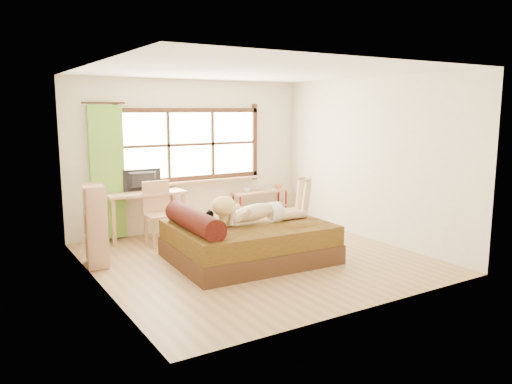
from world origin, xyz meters
TOP-DOWN VIEW (x-y plane):
  - floor at (0.00, 0.00)m, footprint 4.50×4.50m
  - ceiling at (0.00, 0.00)m, footprint 4.50×4.50m
  - wall_back at (0.00, 2.25)m, footprint 4.50×0.00m
  - wall_front at (0.00, -2.25)m, footprint 4.50×0.00m
  - wall_left at (-2.25, 0.00)m, footprint 0.00×4.50m
  - wall_right at (2.25, 0.00)m, footprint 0.00×4.50m
  - window at (0.00, 2.22)m, footprint 2.80×0.16m
  - curtain at (-1.55, 2.13)m, footprint 0.55×0.10m
  - bed at (-0.16, 0.02)m, footprint 2.27×1.85m
  - woman at (0.04, -0.04)m, footprint 1.55×0.51m
  - kitten at (-0.83, 0.11)m, footprint 0.33×0.15m
  - desk at (-0.99, 1.95)m, footprint 1.31×0.63m
  - monitor at (-0.99, 2.00)m, footprint 0.64×0.10m
  - chair at (-0.89, 1.59)m, footprint 0.47×0.47m
  - pipe_shelf at (1.39, 2.07)m, footprint 1.23×0.40m
  - cup at (1.08, 2.07)m, footprint 0.12×0.12m
  - book at (1.58, 2.07)m, footprint 0.17×0.22m
  - bookshelf at (-2.08, 0.86)m, footprint 0.35×0.53m

SIDE VIEW (x-z plane):
  - floor at x=0.00m, z-range 0.00..0.00m
  - bed at x=-0.16m, z-range -0.12..0.71m
  - pipe_shelf at x=1.39m, z-range 0.10..0.79m
  - chair at x=-0.89m, z-range 0.06..1.07m
  - bookshelf at x=-2.08m, z-range 0.01..1.15m
  - book at x=1.58m, z-range 0.61..0.62m
  - cup at x=1.08m, z-range 0.61..0.69m
  - kitten at x=-0.83m, z-range 0.55..0.81m
  - desk at x=-0.99m, z-range 0.30..1.11m
  - woman at x=0.04m, z-range 0.55..1.20m
  - monitor at x=-0.99m, z-range 0.81..1.18m
  - curtain at x=-1.55m, z-range 0.05..2.25m
  - wall_back at x=0.00m, z-range -0.90..3.60m
  - wall_front at x=0.00m, z-range -0.90..3.60m
  - wall_left at x=-2.25m, z-range -0.90..3.60m
  - wall_right at x=2.25m, z-range -0.90..3.60m
  - window at x=0.00m, z-range 0.78..2.24m
  - ceiling at x=0.00m, z-range 2.70..2.70m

